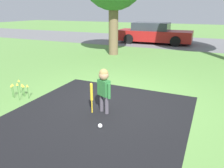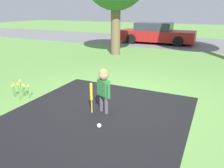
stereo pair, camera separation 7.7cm
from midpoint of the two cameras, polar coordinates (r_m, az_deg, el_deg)
The scene contains 8 objects.
ground_plane at distance 5.22m, azimuth 1.59°, elevation -4.35°, with size 60.00×60.00×0.00m, color #5B8C42.
driveway_strip at distance 3.42m, azimuth -17.28°, elevation -19.18°, with size 3.57×7.00×0.01m.
street_strip at distance 15.17m, azimuth 18.22°, elevation 10.27°, with size 40.00×6.00×0.01m.
child at distance 4.42m, azimuth -1.73°, elevation -0.20°, with size 0.36×0.24×0.95m.
baseball_bat at distance 4.49m, azimuth -4.95°, elevation -2.51°, with size 0.06×0.06×0.66m.
sports_ball at distance 4.08m, azimuth -2.82°, elevation -10.81°, with size 0.08×0.08×0.08m.
parked_car at distance 14.34m, azimuth 11.64°, elevation 12.77°, with size 4.62×2.02×1.27m.
flower_bed at distance 5.79m, azimuth -22.57°, elevation -0.27°, with size 0.54×0.42×0.44m.
Camera 2 is at (1.97, -4.37, 2.07)m, focal length 35.00 mm.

